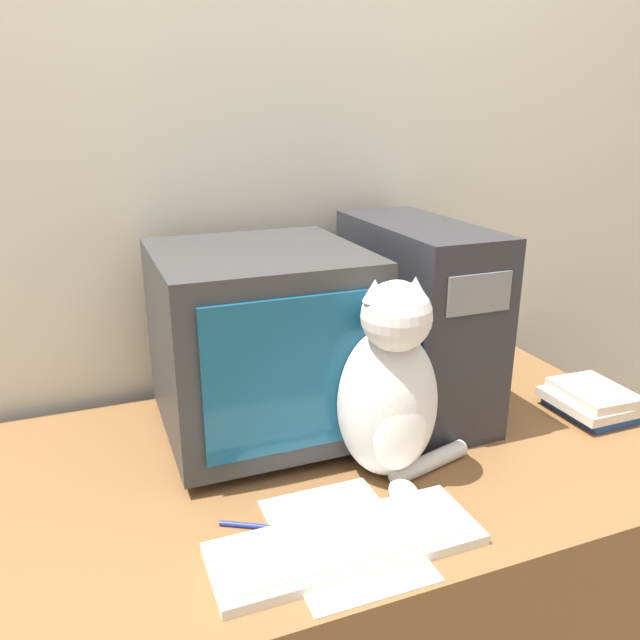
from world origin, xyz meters
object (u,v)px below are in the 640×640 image
object	(u,v)px
computer_tower	(415,317)
keyboard	(346,543)
crt_monitor	(261,341)
cat	(390,393)
pen	(263,527)
book_stack	(590,401)

from	to	relation	value
computer_tower	keyboard	distance (m)	0.60
crt_monitor	cat	distance (m)	0.31
computer_tower	pen	size ratio (longest dim) A/B	3.50
crt_monitor	keyboard	world-z (taller)	crt_monitor
crt_monitor	computer_tower	xyz separation A→B (m)	(0.37, -0.00, 0.01)
computer_tower	book_stack	xyz separation A→B (m)	(0.36, -0.20, -0.19)
crt_monitor	pen	world-z (taller)	crt_monitor
book_stack	keyboard	bearing A→B (deg)	-162.61
computer_tower	pen	xyz separation A→B (m)	(-0.47, -0.33, -0.22)
book_stack	pen	size ratio (longest dim) A/B	1.37
computer_tower	book_stack	size ratio (longest dim) A/B	2.55
computer_tower	cat	world-z (taller)	computer_tower
cat	book_stack	size ratio (longest dim) A/B	2.17
crt_monitor	book_stack	size ratio (longest dim) A/B	2.32
computer_tower	pen	distance (m)	0.62
crt_monitor	pen	distance (m)	0.41
computer_tower	keyboard	size ratio (longest dim) A/B	1.06
book_stack	cat	bearing A→B (deg)	-174.68
crt_monitor	book_stack	bearing A→B (deg)	-15.67
computer_tower	crt_monitor	bearing A→B (deg)	179.85
computer_tower	cat	xyz separation A→B (m)	(-0.20, -0.26, -0.05)
keyboard	computer_tower	bearing A→B (deg)	49.99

